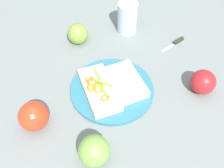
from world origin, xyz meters
TOP-DOWN VIEW (x-y plane):
  - ground_plane at (0.00, 0.00)m, footprint 2.00×2.00m
  - plate at (0.00, 0.00)m, footprint 0.26×0.26m
  - sandwich at (-0.02, 0.04)m, footprint 0.20×0.15m
  - bread_slice_side at (0.02, -0.04)m, footprint 0.18×0.16m
  - apple_0 at (0.02, -0.28)m, footprint 0.08×0.08m
  - apple_1 at (-0.13, 0.21)m, footprint 0.11×0.11m
  - apple_2 at (0.22, 0.13)m, footprint 0.10×0.10m
  - apple_3 at (-0.22, 0.03)m, footprint 0.11×0.11m
  - drinking_glass at (0.30, -0.04)m, footprint 0.07×0.07m
  - knife at (0.23, -0.22)m, footprint 0.08×0.09m

SIDE VIEW (x-z plane):
  - ground_plane at x=0.00m, z-range 0.00..0.00m
  - knife at x=0.23m, z-range 0.00..0.01m
  - plate at x=0.00m, z-range 0.00..0.01m
  - bread_slice_side at x=0.02m, z-range 0.01..0.03m
  - sandwich at x=-0.02m, z-range 0.01..0.05m
  - apple_2 at x=0.22m, z-range 0.00..0.08m
  - apple_0 at x=0.02m, z-range 0.00..0.08m
  - apple_3 at x=-0.22m, z-range 0.00..0.08m
  - apple_1 at x=-0.13m, z-range 0.00..0.08m
  - drinking_glass at x=0.30m, z-range 0.00..0.12m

